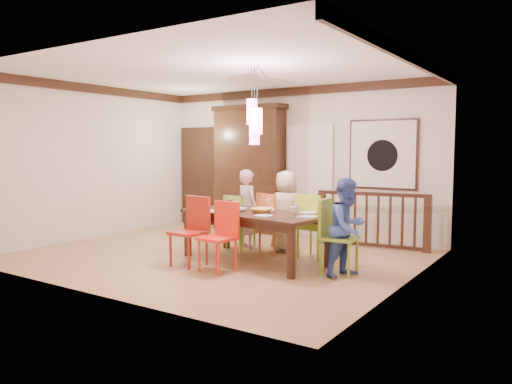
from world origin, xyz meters
The scene contains 37 objects.
floor centered at (0.00, 0.00, 0.00)m, with size 6.00×6.00×0.00m, color #9E734C.
ceiling centered at (0.00, 0.00, 2.90)m, with size 6.00×6.00×0.00m, color white.
wall_back centered at (0.00, 2.50, 1.45)m, with size 6.00×6.00×0.00m, color beige.
wall_left centered at (-3.00, 0.00, 1.45)m, with size 5.00×5.00×0.00m, color beige.
wall_right centered at (3.00, 0.00, 1.45)m, with size 5.00×5.00×0.00m, color beige.
crown_molding centered at (0.00, 0.00, 2.82)m, with size 6.00×5.00×0.16m, color black, non-canonical shape.
panel_door centered at (-2.40, 2.45, 1.05)m, with size 1.04×0.07×2.24m, color black.
white_doorway centered at (0.35, 2.46, 1.05)m, with size 0.97×0.05×2.22m, color silver.
painting centered at (1.80, 2.46, 1.60)m, with size 1.25×0.06×1.25m.
pendant_cluster centered at (0.71, -0.03, 2.11)m, with size 0.27×0.21×1.14m.
dining_table centered at (0.71, -0.03, 0.67)m, with size 2.37×1.34×0.75m.
chair_far_left centered at (-0.03, 0.66, 0.53)m, with size 0.46×0.46×0.92m.
chair_far_mid centered at (0.66, 0.66, 0.56)m, with size 0.56×0.56×0.99m.
chair_far_right centered at (1.36, 0.67, 0.58)m, with size 0.50×0.50×1.01m.
chair_near_left centered at (0.07, -0.80, 0.58)m, with size 0.48×0.48×1.01m.
chair_near_mid centered at (0.64, -0.86, 0.55)m, with size 0.47×0.47×0.97m.
chair_end_right centered at (2.09, -0.02, 0.58)m, with size 0.50×0.50×1.02m.
china_hutch centered at (-0.97, 2.30, 1.29)m, with size 1.64×0.46×2.59m.
balustrade centered at (1.82, 1.95, 0.50)m, with size 1.95×0.30×0.96m.
person_far_left centered at (0.01, 0.80, 0.67)m, with size 0.49×0.32×1.35m, color #FABEC2.
person_far_mid centered at (0.74, 0.87, 0.67)m, with size 0.66×0.43×1.34m, color beige.
person_end_right centered at (2.23, -0.08, 0.66)m, with size 0.64×0.50×1.32m, color #3A57A5.
serving_bowl centered at (0.86, -0.07, 0.79)m, with size 0.32×0.32×0.08m, color gold.
small_bowl centered at (0.49, -0.06, 0.78)m, with size 0.18×0.18×0.05m, color white.
cup_left centered at (0.25, -0.14, 0.80)m, with size 0.14×0.14×0.11m, color silver.
cup_right centered at (1.28, 0.14, 0.80)m, with size 0.11×0.11×0.10m, color silver.
plate_far_left centered at (0.05, 0.29, 0.76)m, with size 0.26×0.26×0.01m, color white.
plate_far_mid centered at (0.73, 0.27, 0.76)m, with size 0.26×0.26×0.01m, color white.
plate_far_right centered at (1.43, 0.32, 0.76)m, with size 0.26×0.26×0.01m, color white.
plate_near_left centered at (0.05, -0.36, 0.76)m, with size 0.26×0.26×0.01m, color white.
plate_near_mid centered at (1.06, -0.33, 0.76)m, with size 0.26×0.26×0.01m, color white.
plate_end_right centered at (1.64, -0.07, 0.76)m, with size 0.26×0.26×0.01m, color white.
wine_glass_a centered at (0.16, 0.09, 0.84)m, with size 0.08×0.08×0.19m, color #590C19, non-canonical shape.
wine_glass_b centered at (0.81, 0.20, 0.84)m, with size 0.08×0.08×0.19m, color silver, non-canonical shape.
wine_glass_c centered at (0.58, -0.33, 0.84)m, with size 0.08×0.08×0.19m, color #590C19, non-canonical shape.
wine_glass_d centered at (1.54, -0.19, 0.84)m, with size 0.08×0.08×0.19m, color silver, non-canonical shape.
napkin centered at (0.58, -0.43, 0.76)m, with size 0.18×0.14×0.01m, color #D83359.
Camera 1 is at (4.82, -6.22, 1.70)m, focal length 35.00 mm.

